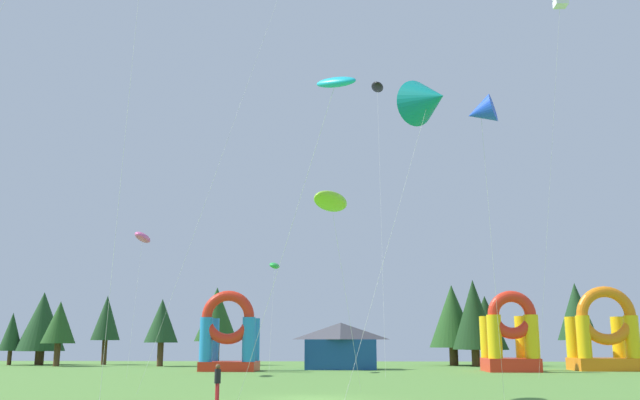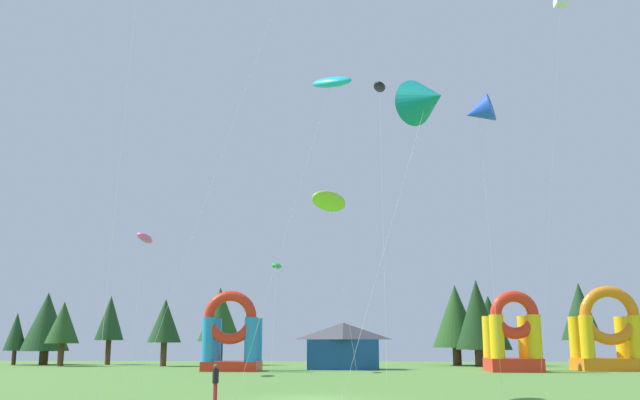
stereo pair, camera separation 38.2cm
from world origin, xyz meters
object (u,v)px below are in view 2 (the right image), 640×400
at_px(kite_green_parafoil, 277,266).
at_px(inflatable_orange_dome, 232,340).
at_px(kite_lime_parafoil, 329,202).
at_px(inflatable_blue_arch, 513,341).
at_px(kite_black_parafoil, 379,87).
at_px(kite_teal_delta, 427,99).
at_px(kite_cyan_parafoil, 332,83).
at_px(kite_blue_delta, 479,112).
at_px(kite_pink_parafoil, 145,238).
at_px(person_far_side, 216,379).
at_px(festival_tent, 343,346).
at_px(inflatable_yellow_castle, 607,339).

height_order(kite_green_parafoil, inflatable_orange_dome, kite_green_parafoil).
xyz_separation_m(kite_lime_parafoil, inflatable_orange_dome, (-9.94, 28.69, -6.47)).
bearing_deg(inflatable_blue_arch, kite_black_parafoil, 177.67).
distance_m(kite_teal_delta, kite_cyan_parafoil, 8.11).
bearing_deg(kite_blue_delta, kite_pink_parafoil, 134.37).
height_order(kite_black_parafoil, kite_teal_delta, kite_black_parafoil).
bearing_deg(person_far_side, kite_lime_parafoil, -102.48).
height_order(kite_cyan_parafoil, inflatable_orange_dome, kite_cyan_parafoil).
bearing_deg(person_far_side, festival_tent, -43.04).
distance_m(inflatable_blue_arch, inflatable_orange_dome, 24.59).
relative_size(kite_pink_parafoil, kite_green_parafoil, 1.18).
distance_m(kite_lime_parafoil, inflatable_yellow_castle, 39.53).
relative_size(kite_blue_delta, inflatable_yellow_castle, 1.84).
height_order(kite_green_parafoil, inflatable_blue_arch, kite_green_parafoil).
distance_m(kite_green_parafoil, inflatable_yellow_castle, 30.25).
bearing_deg(inflatable_orange_dome, kite_cyan_parafoil, -74.25).
bearing_deg(inflatable_yellow_castle, kite_cyan_parafoil, -120.39).
relative_size(kite_black_parafoil, kite_blue_delta, 1.98).
height_order(kite_cyan_parafoil, kite_green_parafoil, kite_cyan_parafoil).
relative_size(kite_lime_parafoil, kite_blue_delta, 0.72).
distance_m(person_far_side, inflatable_yellow_castle, 43.71).
relative_size(kite_cyan_parafoil, inflatable_blue_arch, 1.83).
bearing_deg(kite_black_parafoil, inflatable_blue_arch, -2.33).
relative_size(kite_lime_parafoil, kite_cyan_parafoil, 0.78).
distance_m(kite_black_parafoil, kite_teal_delta, 33.25).
bearing_deg(festival_tent, person_far_side, -97.63).
xyz_separation_m(kite_blue_delta, kite_green_parafoil, (-12.77, 29.35, -3.77)).
relative_size(kite_black_parafoil, festival_tent, 4.11).
height_order(kite_pink_parafoil, inflatable_blue_arch, kite_pink_parafoil).
distance_m(kite_black_parafoil, kite_pink_parafoil, 26.21).
height_order(kite_teal_delta, inflatable_orange_dome, kite_teal_delta).
bearing_deg(kite_teal_delta, kite_black_parafoil, 92.15).
relative_size(kite_pink_parafoil, person_far_side, 7.11).
bearing_deg(kite_black_parafoil, kite_green_parafoil, -166.55).
bearing_deg(kite_blue_delta, person_far_side, 178.85).
relative_size(kite_teal_delta, kite_pink_parafoil, 1.33).
bearing_deg(kite_blue_delta, kite_black_parafoil, 96.14).
bearing_deg(kite_green_parafoil, kite_blue_delta, -66.49).
relative_size(kite_teal_delta, person_far_side, 9.46).
bearing_deg(kite_blue_delta, kite_cyan_parafoil, -137.97).
bearing_deg(kite_lime_parafoil, kite_green_parafoil, 102.13).
bearing_deg(kite_black_parafoil, kite_teal_delta, -87.85).
bearing_deg(inflatable_yellow_castle, inflatable_orange_dome, -175.82).
distance_m(kite_cyan_parafoil, kite_green_parafoil, 35.89).
xyz_separation_m(kite_blue_delta, inflatable_blue_arch, (7.70, 31.14, -10.27)).
height_order(kite_pink_parafoil, kite_cyan_parafoil, kite_cyan_parafoil).
relative_size(kite_blue_delta, person_far_side, 8.57).
distance_m(kite_teal_delta, inflatable_blue_arch, 33.81).
distance_m(kite_green_parafoil, inflatable_blue_arch, 21.54).
bearing_deg(inflatable_blue_arch, kite_lime_parafoil, -116.93).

